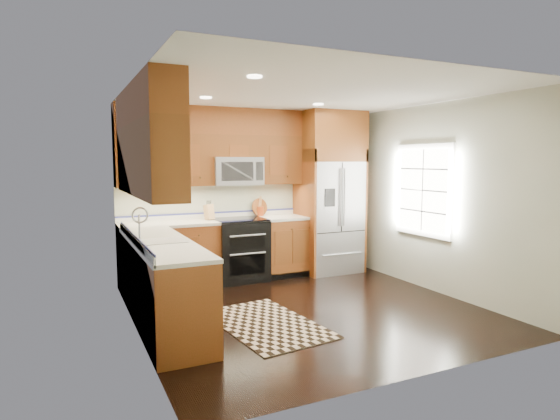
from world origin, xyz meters
name	(u,v)px	position (x,y,z in m)	size (l,w,h in m)	color
ground	(307,309)	(0.00, 0.00, 0.00)	(4.00, 4.00, 0.00)	black
wall_back	(247,193)	(0.00, 2.00, 1.30)	(4.00, 0.02, 2.60)	beige
wall_left	(135,211)	(-2.00, 0.00, 1.30)	(0.02, 4.00, 2.60)	beige
wall_right	(434,198)	(2.00, 0.00, 1.30)	(0.02, 4.00, 2.60)	beige
window	(423,190)	(1.98, 0.20, 1.40)	(0.04, 1.10, 1.30)	white
base_cabinets	(189,268)	(-1.23, 0.90, 0.45)	(2.85, 3.00, 0.90)	brown
countertop	(197,230)	(-1.09, 1.01, 0.92)	(2.86, 3.01, 0.04)	silver
upper_cabinets	(189,144)	(-1.15, 1.09, 2.02)	(2.85, 3.00, 1.15)	brown
range	(240,250)	(-0.25, 1.67, 0.47)	(0.76, 0.67, 0.95)	black
microwave	(236,171)	(-0.25, 1.80, 1.66)	(0.76, 0.40, 0.42)	#B2B2B7
refrigerator	(330,192)	(1.30, 1.63, 1.30)	(0.98, 0.75, 2.60)	#B2B2B7
sink_faucet	(158,236)	(-1.73, 0.23, 0.99)	(0.54, 0.44, 0.37)	#B2B2B7
rug	(266,324)	(-0.66, -0.28, 0.01)	(0.95, 1.58, 0.01)	black
knife_block	(209,212)	(-0.69, 1.79, 1.06)	(0.13, 0.16, 0.29)	tan
utensil_crock	(260,209)	(0.19, 1.92, 1.05)	(0.12, 0.12, 0.31)	#933512
cutting_board	(260,215)	(0.19, 1.94, 0.95)	(0.28, 0.28, 0.02)	brown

